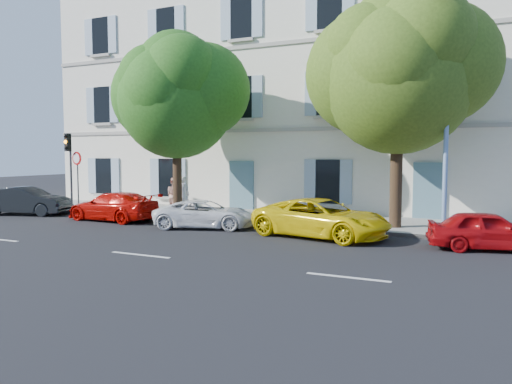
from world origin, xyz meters
The scene contains 16 objects.
ground centered at (0.00, 0.00, 0.00)m, with size 90.00×90.00×0.00m, color black.
sidewalk centered at (0.00, 4.45, 0.07)m, with size 36.00×4.50×0.15m, color #A09E96.
kerb centered at (0.00, 2.28, 0.08)m, with size 36.00×0.16×0.16m, color #9E998E.
building centered at (0.00, 10.20, 6.00)m, with size 28.00×7.00×12.00m, color silver.
car_dark_sedan centered at (-10.72, 1.17, 0.65)m, with size 1.38×3.97×1.31m, color black.
car_red_coupe centered at (-5.65, 1.32, 0.62)m, with size 1.73×4.25×1.23m, color red.
car_white_coupe centered at (-1.00, 1.20, 0.54)m, with size 1.80×3.90×1.08m, color white.
car_yellow_supercar centered at (3.71, 1.07, 0.67)m, with size 2.21×4.79×1.33m, color yellow.
car_red_hatchback centered at (8.92, 1.02, 0.59)m, with size 1.40×3.47×1.18m, color #A60A0D.
tree_left centered at (-3.47, 2.96, 5.13)m, with size 4.99×4.99×7.73m.
tree_right centered at (5.76, 3.58, 5.56)m, with size 5.48×5.48×8.44m.
traffic_light centered at (-9.79, 2.93, 2.82)m, with size 0.33×0.42×3.70m.
road_sign centered at (-9.34, 3.01, 2.17)m, with size 0.65×0.14×2.81m.
street_lamp centered at (7.53, 2.50, 4.65)m, with size 0.26×1.69×7.94m.
pedestrian_a centered at (-3.66, 3.64, 1.00)m, with size 0.62×0.40×1.69m, color white.
pedestrian_b centered at (-4.14, 3.69, 0.97)m, with size 0.80×0.62×1.64m, color tan.
Camera 1 is at (8.95, -15.22, 2.89)m, focal length 35.00 mm.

